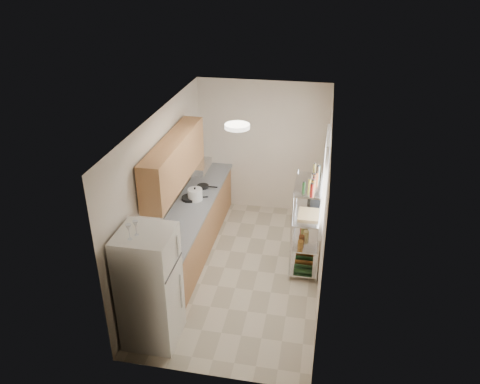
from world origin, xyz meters
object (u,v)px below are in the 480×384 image
object	(u,v)px
frying_pan_large	(190,198)
refrigerator	(150,288)
rice_cooker	(195,194)
espresso_machine	(314,196)
cutting_board	(309,215)

from	to	relation	value
frying_pan_large	refrigerator	bearing A→B (deg)	-107.00
rice_cooker	frying_pan_large	distance (m)	0.12
rice_cooker	espresso_machine	bearing A→B (deg)	0.95
refrigerator	frying_pan_large	xyz separation A→B (m)	(-0.13, 2.28, 0.10)
espresso_machine	cutting_board	bearing A→B (deg)	-111.81
refrigerator	frying_pan_large	distance (m)	2.29
refrigerator	espresso_machine	xyz separation A→B (m)	(1.95, 2.32, 0.33)
frying_pan_large	cutting_board	world-z (taller)	cutting_board
rice_cooker	frying_pan_large	xyz separation A→B (m)	(-0.09, -0.01, -0.08)
cutting_board	frying_pan_large	bearing A→B (deg)	169.75
frying_pan_large	cutting_board	xyz separation A→B (m)	(2.02, -0.37, 0.10)
rice_cooker	cutting_board	size ratio (longest dim) A/B	0.60
rice_cooker	cutting_board	xyz separation A→B (m)	(1.93, -0.37, 0.02)
refrigerator	rice_cooker	bearing A→B (deg)	90.87
refrigerator	rice_cooker	xyz separation A→B (m)	(-0.03, 2.29, 0.18)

